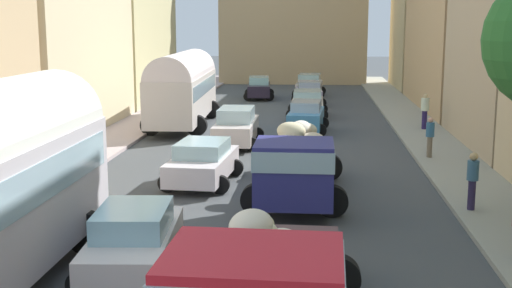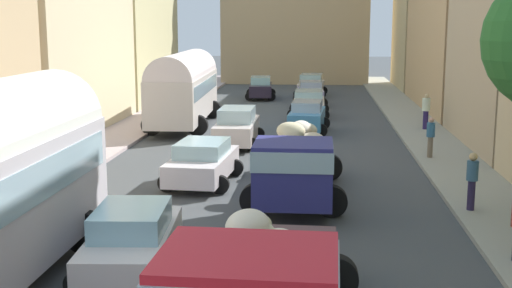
{
  "view_description": "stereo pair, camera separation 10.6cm",
  "coord_description": "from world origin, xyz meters",
  "px_view_note": "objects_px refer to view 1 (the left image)",
  "views": [
    {
      "loc": [
        2.01,
        -4.2,
        5.38
      ],
      "look_at": [
        0.0,
        18.63,
        1.21
      ],
      "focal_mm": 47.09,
      "sensor_mm": 36.0,
      "label": 1
    },
    {
      "loc": [
        2.12,
        -4.2,
        5.38
      ],
      "look_at": [
        0.0,
        18.63,
        1.21
      ],
      "focal_mm": 47.09,
      "sensor_mm": 36.0,
      "label": 2
    }
  ],
  "objects_px": {
    "pedestrian_1": "(473,179)",
    "pedestrian_3": "(425,110)",
    "parked_bus_1": "(183,86)",
    "cargo_truck_1": "(297,164)",
    "car_5": "(203,162)",
    "car_1": "(308,104)",
    "car_2": "(309,93)",
    "car_7": "(259,88)",
    "car_0": "(306,116)",
    "pedestrian_4": "(430,136)",
    "car_6": "(236,127)",
    "car_4": "(134,242)",
    "car_3": "(309,85)"
  },
  "relations": [
    {
      "from": "car_2",
      "to": "car_5",
      "type": "bearing_deg",
      "value": -98.52
    },
    {
      "from": "cargo_truck_1",
      "to": "car_2",
      "type": "bearing_deg",
      "value": 89.76
    },
    {
      "from": "car_2",
      "to": "parked_bus_1",
      "type": "bearing_deg",
      "value": -123.79
    },
    {
      "from": "car_7",
      "to": "pedestrian_4",
      "type": "bearing_deg",
      "value": -68.03
    },
    {
      "from": "car_7",
      "to": "pedestrian_1",
      "type": "bearing_deg",
      "value": -73.58
    },
    {
      "from": "car_3",
      "to": "pedestrian_3",
      "type": "distance_m",
      "value": 16.91
    },
    {
      "from": "parked_bus_1",
      "to": "pedestrian_4",
      "type": "xyz_separation_m",
      "value": [
        11.37,
        -7.94,
        -1.13
      ]
    },
    {
      "from": "car_0",
      "to": "pedestrian_3",
      "type": "xyz_separation_m",
      "value": [
        5.86,
        0.64,
        0.29
      ]
    },
    {
      "from": "parked_bus_1",
      "to": "car_1",
      "type": "height_order",
      "value": "parked_bus_1"
    },
    {
      "from": "car_0",
      "to": "car_6",
      "type": "height_order",
      "value": "car_6"
    },
    {
      "from": "car_7",
      "to": "pedestrian_1",
      "type": "distance_m",
      "value": 29.81
    },
    {
      "from": "car_5",
      "to": "pedestrian_1",
      "type": "bearing_deg",
      "value": -19.91
    },
    {
      "from": "car_1",
      "to": "car_4",
      "type": "bearing_deg",
      "value": -97.7
    },
    {
      "from": "car_1",
      "to": "car_3",
      "type": "height_order",
      "value": "car_3"
    },
    {
      "from": "car_1",
      "to": "car_4",
      "type": "distance_m",
      "value": 25.26
    },
    {
      "from": "car_2",
      "to": "pedestrian_4",
      "type": "xyz_separation_m",
      "value": [
        4.94,
        -17.55,
        0.19
      ]
    },
    {
      "from": "car_4",
      "to": "pedestrian_1",
      "type": "xyz_separation_m",
      "value": [
        8.26,
        5.43,
        0.28
      ]
    },
    {
      "from": "pedestrian_3",
      "to": "car_4",
      "type": "bearing_deg",
      "value": -114.62
    },
    {
      "from": "parked_bus_1",
      "to": "car_2",
      "type": "xyz_separation_m",
      "value": [
        6.43,
        9.61,
        -1.33
      ]
    },
    {
      "from": "car_1",
      "to": "car_2",
      "type": "distance_m",
      "value": 5.5
    },
    {
      "from": "car_1",
      "to": "car_5",
      "type": "distance_m",
      "value": 16.96
    },
    {
      "from": "cargo_truck_1",
      "to": "car_4",
      "type": "distance_m",
      "value": 7.18
    },
    {
      "from": "pedestrian_1",
      "to": "pedestrian_3",
      "type": "xyz_separation_m",
      "value": [
        0.98,
        14.74,
        0.04
      ]
    },
    {
      "from": "car_6",
      "to": "parked_bus_1",
      "type": "bearing_deg",
      "value": 122.69
    },
    {
      "from": "pedestrian_4",
      "to": "car_3",
      "type": "bearing_deg",
      "value": 102.09
    },
    {
      "from": "cargo_truck_1",
      "to": "car_5",
      "type": "height_order",
      "value": "cargo_truck_1"
    },
    {
      "from": "car_2",
      "to": "pedestrian_3",
      "type": "distance_m",
      "value": 11.91
    },
    {
      "from": "car_1",
      "to": "pedestrian_1",
      "type": "bearing_deg",
      "value": -76.03
    },
    {
      "from": "car_5",
      "to": "pedestrian_3",
      "type": "distance_m",
      "value": 14.93
    },
    {
      "from": "pedestrian_1",
      "to": "car_1",
      "type": "bearing_deg",
      "value": 103.97
    },
    {
      "from": "parked_bus_1",
      "to": "car_6",
      "type": "bearing_deg",
      "value": -57.31
    },
    {
      "from": "pedestrian_4",
      "to": "pedestrian_1",
      "type": "bearing_deg",
      "value": -90.48
    },
    {
      "from": "parked_bus_1",
      "to": "cargo_truck_1",
      "type": "distance_m",
      "value": 15.9
    },
    {
      "from": "car_4",
      "to": "car_5",
      "type": "xyz_separation_m",
      "value": [
        0.07,
        8.4,
        -0.02
      ]
    },
    {
      "from": "car_1",
      "to": "pedestrian_1",
      "type": "relative_size",
      "value": 2.44
    },
    {
      "from": "parked_bus_1",
      "to": "car_5",
      "type": "xyz_separation_m",
      "value": [
        3.12,
        -12.52,
        -1.38
      ]
    },
    {
      "from": "car_7",
      "to": "car_6",
      "type": "bearing_deg",
      "value": -88.35
    },
    {
      "from": "cargo_truck_1",
      "to": "car_0",
      "type": "height_order",
      "value": "cargo_truck_1"
    },
    {
      "from": "car_4",
      "to": "parked_bus_1",
      "type": "bearing_deg",
      "value": 98.28
    },
    {
      "from": "car_0",
      "to": "car_2",
      "type": "relative_size",
      "value": 1.03
    },
    {
      "from": "car_6",
      "to": "pedestrian_1",
      "type": "relative_size",
      "value": 2.44
    },
    {
      "from": "car_7",
      "to": "pedestrian_1",
      "type": "relative_size",
      "value": 2.39
    },
    {
      "from": "cargo_truck_1",
      "to": "pedestrian_3",
      "type": "relative_size",
      "value": 3.96
    },
    {
      "from": "car_4",
      "to": "pedestrian_3",
      "type": "distance_m",
      "value": 22.19
    },
    {
      "from": "car_0",
      "to": "pedestrian_1",
      "type": "relative_size",
      "value": 2.23
    },
    {
      "from": "car_0",
      "to": "car_3",
      "type": "relative_size",
      "value": 0.9
    },
    {
      "from": "car_2",
      "to": "car_6",
      "type": "height_order",
      "value": "car_6"
    },
    {
      "from": "car_4",
      "to": "car_0",
      "type": "bearing_deg",
      "value": 80.16
    },
    {
      "from": "car_0",
      "to": "pedestrian_3",
      "type": "height_order",
      "value": "pedestrian_3"
    },
    {
      "from": "car_2",
      "to": "pedestrian_3",
      "type": "xyz_separation_m",
      "value": [
        5.86,
        -10.36,
        0.28
      ]
    }
  ]
}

